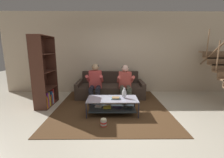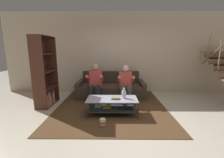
% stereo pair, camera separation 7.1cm
% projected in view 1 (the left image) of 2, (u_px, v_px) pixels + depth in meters
% --- Properties ---
extents(ground, '(16.80, 16.80, 0.00)m').
position_uv_depth(ground, '(123.00, 121.00, 3.40)').
color(ground, beige).
extents(back_partition, '(8.40, 0.12, 2.90)m').
position_uv_depth(back_partition, '(118.00, 53.00, 5.53)').
color(back_partition, beige).
rests_on(back_partition, ground).
extents(couch, '(2.24, 0.91, 0.82)m').
position_uv_depth(couch, '(110.00, 88.00, 5.16)').
color(couch, '#41332B').
rests_on(couch, ground).
extents(person_seated_left, '(0.50, 0.58, 1.16)m').
position_uv_depth(person_seated_left, '(95.00, 82.00, 4.55)').
color(person_seated_left, '#22222D').
rests_on(person_seated_left, ground).
extents(person_seated_right, '(0.50, 0.58, 1.12)m').
position_uv_depth(person_seated_right, '(125.00, 82.00, 4.56)').
color(person_seated_right, '#505445').
rests_on(person_seated_right, ground).
extents(coffee_table, '(1.24, 0.59, 0.40)m').
position_uv_depth(coffee_table, '(112.00, 104.00, 3.73)').
color(coffee_table, '#B0B2C7').
rests_on(coffee_table, ground).
extents(area_rug, '(3.00, 3.41, 0.01)m').
position_uv_depth(area_rug, '(111.00, 105.00, 4.37)').
color(area_rug, brown).
rests_on(area_rug, ground).
extents(vase, '(0.11, 0.11, 0.26)m').
position_uv_depth(vase, '(124.00, 93.00, 3.70)').
color(vase, silver).
rests_on(vase, coffee_table).
extents(book_stack, '(0.24, 0.16, 0.04)m').
position_uv_depth(book_stack, '(116.00, 98.00, 3.66)').
color(book_stack, '#6C9EA9').
rests_on(book_stack, coffee_table).
extents(bookshelf, '(0.37, 0.88, 1.96)m').
position_uv_depth(bookshelf, '(44.00, 81.00, 4.21)').
color(bookshelf, '#4F2B20').
rests_on(bookshelf, ground).
extents(popcorn_tub, '(0.13, 0.13, 0.18)m').
position_uv_depth(popcorn_tub, '(104.00, 122.00, 3.14)').
color(popcorn_tub, red).
rests_on(popcorn_tub, ground).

